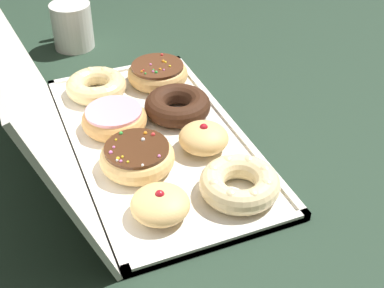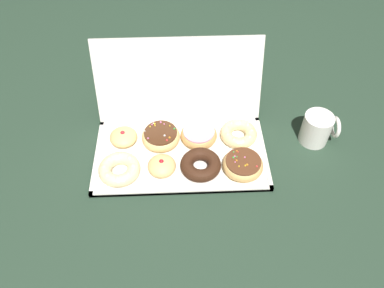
% 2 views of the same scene
% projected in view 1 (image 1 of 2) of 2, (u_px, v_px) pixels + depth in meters
% --- Properties ---
extents(ground_plane, '(3.00, 3.00, 0.00)m').
position_uv_depth(ground_plane, '(158.00, 143.00, 0.93)').
color(ground_plane, '#233828').
extents(donut_box, '(0.52, 0.28, 0.01)m').
position_uv_depth(donut_box, '(158.00, 141.00, 0.92)').
color(donut_box, silver).
rests_on(donut_box, ground).
extents(box_lid_open, '(0.52, 0.10, 0.27)m').
position_uv_depth(box_lid_open, '(34.00, 99.00, 0.79)').
color(box_lid_open, silver).
rests_on(box_lid_open, ground).
extents(cruller_donut_0, '(0.12, 0.12, 0.04)m').
position_uv_depth(cruller_donut_0, '(240.00, 183.00, 0.80)').
color(cruller_donut_0, beige).
rests_on(cruller_donut_0, donut_box).
extents(jelly_filled_donut_1, '(0.08, 0.08, 0.05)m').
position_uv_depth(jelly_filled_donut_1, '(204.00, 138.00, 0.88)').
color(jelly_filled_donut_1, '#E5B770').
rests_on(jelly_filled_donut_1, donut_box).
extents(chocolate_cake_ring_donut_2, '(0.12, 0.12, 0.04)m').
position_uv_depth(chocolate_cake_ring_donut_2, '(178.00, 105.00, 0.97)').
color(chocolate_cake_ring_donut_2, '#381E11').
rests_on(chocolate_cake_ring_donut_2, donut_box).
extents(sprinkle_donut_3, '(0.12, 0.12, 0.04)m').
position_uv_depth(sprinkle_donut_3, '(158.00, 73.00, 1.06)').
color(sprinkle_donut_3, tan).
rests_on(sprinkle_donut_3, donut_box).
extents(jelly_filled_donut_4, '(0.09, 0.09, 0.05)m').
position_uv_depth(jelly_filled_donut_4, '(160.00, 204.00, 0.76)').
color(jelly_filled_donut_4, '#E5B770').
rests_on(jelly_filled_donut_4, donut_box).
extents(sprinkle_donut_5, '(0.12, 0.12, 0.04)m').
position_uv_depth(sprinkle_donut_5, '(137.00, 157.00, 0.85)').
color(sprinkle_donut_5, '#E5B770').
rests_on(sprinkle_donut_5, donut_box).
extents(pink_frosted_donut_6, '(0.11, 0.11, 0.04)m').
position_uv_depth(pink_frosted_donut_6, '(114.00, 119.00, 0.93)').
color(pink_frosted_donut_6, tan).
rests_on(pink_frosted_donut_6, donut_box).
extents(cruller_donut_7, '(0.12, 0.12, 0.04)m').
position_uv_depth(cruller_donut_7, '(96.00, 85.00, 1.03)').
color(cruller_donut_7, '#EACC8C').
rests_on(cruller_donut_7, donut_box).
extents(coffee_mug, '(0.11, 0.09, 0.10)m').
position_uv_depth(coffee_mug, '(72.00, 24.00, 1.19)').
color(coffee_mug, white).
rests_on(coffee_mug, ground).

